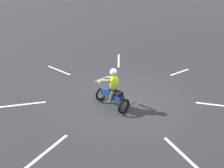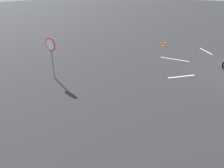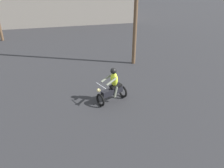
{
  "view_description": "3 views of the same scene",
  "coord_description": "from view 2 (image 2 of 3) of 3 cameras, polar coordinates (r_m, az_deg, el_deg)",
  "views": [
    {
      "loc": [
        1.85,
        7.64,
        4.78
      ],
      "look_at": [
        0.59,
        0.35,
        1.0
      ],
      "focal_mm": 35.0,
      "sensor_mm": 36.0,
      "label": 1
    },
    {
      "loc": [
        -0.01,
        14.42,
        4.97
      ],
      "look_at": [
        4.71,
        7.13,
        0.9
      ],
      "focal_mm": 35.0,
      "sensor_mm": 36.0,
      "label": 2
    },
    {
      "loc": [
        6.63,
        5.43,
        5.33
      ],
      "look_at": [
        8.83,
        13.9,
        0.9
      ],
      "focal_mm": 35.0,
      "sensor_mm": 36.0,
      "label": 3
    }
  ],
  "objects": [
    {
      "name": "lane_stripe_ne",
      "position": [
        13.27,
        17.64,
        1.89
      ],
      "size": [
        1.22,
        1.33,
        0.01
      ],
      "primitive_type": "cube",
      "rotation": [
        0.0,
        0.0,
        2.4
      ],
      "color": "silver",
      "rests_on": "ground"
    },
    {
      "name": "lane_stripe_e",
      "position": [
        16.18,
        16.02,
        6.23
      ],
      "size": [
        2.06,
        0.2,
        0.01
      ],
      "primitive_type": "cube",
      "rotation": [
        0.0,
        0.0,
        1.62
      ],
      "color": "silver",
      "rests_on": "ground"
    },
    {
      "name": "stop_sign",
      "position": [
        12.33,
        -15.62,
        8.48
      ],
      "size": [
        0.7,
        0.08,
        2.3
      ],
      "color": "slate",
      "rests_on": "ground"
    },
    {
      "name": "lane_stripe_se",
      "position": [
        19.0,
        23.29,
        7.9
      ],
      "size": [
        1.3,
        1.48,
        0.01
      ],
      "primitive_type": "cube",
      "rotation": [
        0.0,
        0.0,
        7.0
      ],
      "color": "silver",
      "rests_on": "ground"
    },
    {
      "name": "traffic_cone_near_left",
      "position": [
        19.45,
        13.59,
        10.25
      ],
      "size": [
        0.32,
        0.32,
        0.45
      ],
      "color": "orange",
      "rests_on": "ground"
    }
  ]
}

